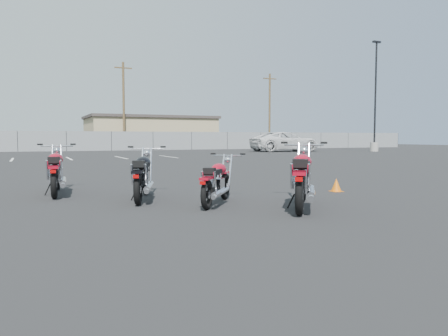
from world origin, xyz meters
name	(u,v)px	position (x,y,z in m)	size (l,w,h in m)	color
ground	(228,208)	(0.00, 0.00, 0.00)	(120.00, 120.00, 0.00)	black
motorcycle_front_red	(56,172)	(-2.62, 3.12, 0.49)	(0.85, 2.21, 1.08)	black
motorcycle_second_black	(143,176)	(-1.12, 1.55, 0.47)	(1.13, 2.09, 1.04)	black
motorcycle_third_red	(217,182)	(-0.02, 0.42, 0.41)	(1.43, 1.67, 0.91)	black
motorcycle_rear_red	(302,178)	(1.17, -0.55, 0.52)	(1.74, 2.12, 1.14)	black
training_cone_near	(336,185)	(3.21, 1.08, 0.15)	(0.25, 0.25, 0.30)	orange
light_pole_east	(375,124)	(24.77, 22.92, 2.45)	(0.80, 0.70, 9.60)	gray
chainlink_fence	(66,141)	(0.00, 35.00, 0.90)	(80.06, 0.06, 1.80)	slate
tan_building_east	(150,132)	(10.00, 44.00, 1.86)	(14.40, 9.40, 3.70)	tan
utility_pole_c	(124,104)	(6.00, 39.00, 4.69)	(1.80, 0.24, 9.00)	#493822
utility_pole_d	(270,109)	(24.00, 40.00, 4.69)	(1.80, 0.24, 9.00)	#493822
parking_line_stripes	(41,159)	(-2.50, 20.00, 0.00)	(15.12, 4.00, 0.01)	silver
white_van	(285,136)	(17.58, 26.13, 1.35)	(7.13, 2.85, 2.71)	silver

